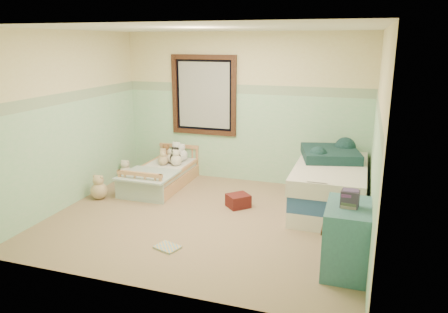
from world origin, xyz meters
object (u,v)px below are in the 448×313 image
(plush_floor_cream, at_px, (126,173))
(plush_floor_tan, at_px, (99,191))
(floor_book, at_px, (167,247))
(red_pillow, at_px, (238,201))
(twin_bed_frame, at_px, (329,200))
(toddler_bed_frame, at_px, (162,180))
(dresser, at_px, (347,238))

(plush_floor_cream, bearing_deg, plush_floor_tan, -83.21)
(floor_book, bearing_deg, red_pillow, 92.49)
(twin_bed_frame, xyz_separation_m, red_pillow, (-1.26, -0.40, -0.02))
(toddler_bed_frame, height_order, plush_floor_tan, plush_floor_tan)
(plush_floor_cream, bearing_deg, red_pillow, -15.47)
(twin_bed_frame, height_order, red_pillow, twin_bed_frame)
(twin_bed_frame, distance_m, floor_book, 2.54)
(twin_bed_frame, height_order, floor_book, twin_bed_frame)
(toddler_bed_frame, bearing_deg, plush_floor_cream, 171.80)
(twin_bed_frame, xyz_separation_m, floor_book, (-1.68, -1.90, -0.10))
(plush_floor_tan, height_order, twin_bed_frame, plush_floor_tan)
(toddler_bed_frame, xyz_separation_m, floor_book, (1.06, -2.02, -0.08))
(toddler_bed_frame, xyz_separation_m, red_pillow, (1.48, -0.51, -0.00))
(plush_floor_cream, distance_m, dresser, 4.30)
(toddler_bed_frame, xyz_separation_m, twin_bed_frame, (2.74, -0.11, 0.01))
(plush_floor_cream, relative_size, floor_book, 0.85)
(floor_book, bearing_deg, plush_floor_tan, 163.92)
(plush_floor_tan, xyz_separation_m, red_pillow, (2.12, 0.35, -0.03))
(plush_floor_cream, height_order, floor_book, plush_floor_cream)
(twin_bed_frame, bearing_deg, toddler_bed_frame, 177.69)
(toddler_bed_frame, relative_size, red_pillow, 4.98)
(dresser, bearing_deg, plush_floor_tan, 164.78)
(twin_bed_frame, distance_m, dresser, 1.80)
(red_pillow, bearing_deg, plush_floor_tan, -170.71)
(toddler_bed_frame, bearing_deg, dresser, -31.37)
(plush_floor_tan, distance_m, red_pillow, 2.15)
(toddler_bed_frame, height_order, dresser, dresser)
(plush_floor_tan, bearing_deg, plush_floor_cream, 96.79)
(dresser, bearing_deg, red_pillow, 139.31)
(toddler_bed_frame, bearing_deg, floor_book, -62.22)
(dresser, bearing_deg, twin_bed_frame, 100.13)
(floor_book, bearing_deg, plush_floor_cream, 148.68)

